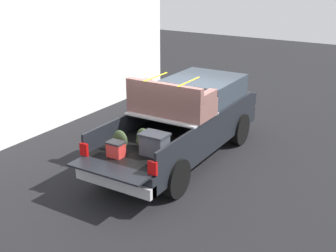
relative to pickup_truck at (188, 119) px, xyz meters
name	(u,v)px	position (x,y,z in m)	size (l,w,h in m)	color
ground_plane	(180,159)	(-0.37, 0.00, -0.99)	(40.00, 40.00, 0.00)	black
pickup_truck	(188,119)	(0.00, 0.00, 0.00)	(6.05, 2.06, 2.23)	black
building_facade	(63,60)	(0.33, 4.61, 0.99)	(10.67, 0.36, 3.97)	white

